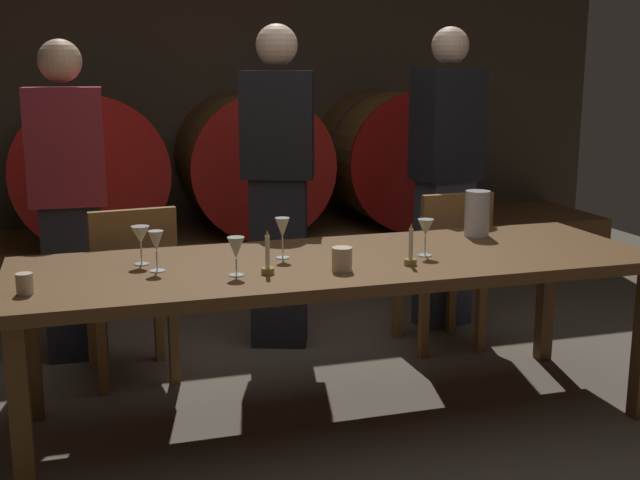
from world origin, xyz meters
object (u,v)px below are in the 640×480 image
(chair_left, at_px, (132,286))
(guest_left, at_px, (69,200))
(chair_right, at_px, (446,262))
(cup_right, at_px, (342,259))
(wine_glass_far_left, at_px, (140,236))
(wine_glass_right, at_px, (282,229))
(wine_barrel_left, at_px, (89,167))
(candle_right, at_px, (411,254))
(cup_left, at_px, (25,284))
(wine_barrel_center, at_px, (250,161))
(pitcher, at_px, (477,213))
(wine_barrel_right, at_px, (391,157))
(guest_right, at_px, (446,176))
(dining_table, at_px, (338,273))
(wine_glass_left, at_px, (156,242))
(wine_glass_far_right, at_px, (426,229))
(candle_left, at_px, (268,262))
(wine_glass_center, at_px, (236,249))

(chair_left, height_order, guest_left, guest_left)
(chair_right, xyz_separation_m, cup_right, (-0.89, -0.88, 0.28))
(wine_glass_far_left, distance_m, wine_glass_right, 0.59)
(wine_barrel_left, bearing_deg, candle_right, -63.36)
(guest_left, height_order, cup_left, guest_left)
(wine_barrel_center, relative_size, cup_left, 12.41)
(pitcher, height_order, cup_right, pitcher)
(wine_barrel_right, relative_size, guest_right, 0.54)
(chair_left, bearing_deg, wine_barrel_left, -90.93)
(dining_table, xyz_separation_m, chair_right, (0.84, 0.68, -0.17))
(wine_glass_left, distance_m, cup_left, 0.53)
(guest_right, distance_m, candle_right, 1.51)
(guest_left, bearing_deg, wine_glass_far_right, 142.60)
(wine_barrel_center, height_order, wine_glass_left, wine_barrel_center)
(wine_glass_right, xyz_separation_m, cup_right, (0.17, -0.28, -0.08))
(wine_glass_far_left, relative_size, wine_glass_right, 0.92)
(chair_right, bearing_deg, cup_right, 43.33)
(wine_barrel_left, bearing_deg, wine_glass_right, -70.97)
(wine_glass_left, bearing_deg, wine_glass_right, 7.71)
(cup_left, bearing_deg, wine_barrel_left, 83.33)
(wine_glass_right, bearing_deg, candle_left, -116.74)
(wine_barrel_center, height_order, candle_right, wine_barrel_center)
(chair_left, height_order, cup_left, chair_left)
(dining_table, height_order, chair_left, chair_left)
(wine_barrel_left, height_order, dining_table, wine_barrel_left)
(wine_glass_left, height_order, cup_left, wine_glass_left)
(candle_right, height_order, pitcher, pitcher)
(candle_left, relative_size, candle_right, 1.01)
(chair_right, height_order, wine_glass_left, wine_glass_left)
(chair_right, height_order, guest_left, guest_left)
(guest_left, height_order, wine_glass_far_right, guest_left)
(wine_barrel_right, relative_size, candle_right, 5.40)
(guest_right, relative_size, wine_glass_far_right, 10.88)
(candle_left, bearing_deg, chair_right, 35.50)
(chair_left, bearing_deg, chair_right, 173.57)
(wine_barrel_center, distance_m, wine_glass_right, 2.16)
(wine_barrel_left, xyz_separation_m, chair_right, (1.80, -1.53, -0.40))
(candle_left, relative_size, wine_glass_right, 1.02)
(candle_right, bearing_deg, wine_barrel_right, 69.86)
(candle_left, distance_m, wine_glass_far_left, 0.56)
(pitcher, distance_m, cup_left, 2.08)
(wine_barrel_right, xyz_separation_m, chair_left, (-1.95, -1.53, -0.40))
(cup_left, bearing_deg, wine_glass_far_right, 4.56)
(pitcher, height_order, wine_glass_center, pitcher)
(candle_right, xyz_separation_m, cup_left, (-1.49, 0.01, -0.01))
(chair_right, bearing_deg, wine_glass_far_right, 56.41)
(wine_barrel_left, height_order, wine_glass_center, wine_barrel_left)
(wine_barrel_left, xyz_separation_m, wine_glass_left, (0.20, -2.21, -0.05))
(wine_barrel_center, height_order, wine_barrel_right, same)
(guest_left, xyz_separation_m, cup_left, (-0.16, -1.32, -0.09))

